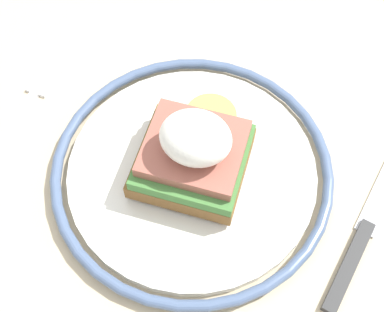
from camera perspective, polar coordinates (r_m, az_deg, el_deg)
name	(u,v)px	position (r m, az deg, el deg)	size (l,w,h in m)	color
dining_table	(204,219)	(0.62, 1.27, -6.68)	(0.93, 0.69, 0.73)	#C6B28E
plate	(192,171)	(0.49, 0.00, -1.59)	(0.26, 0.26, 0.02)	silver
sandwich	(194,152)	(0.45, 0.19, 0.46)	(0.09, 0.13, 0.08)	brown
fork	(18,119)	(0.55, -18.10, 3.74)	(0.03, 0.16, 0.00)	silver
knife	(363,234)	(0.49, 17.82, -7.88)	(0.06, 0.18, 0.01)	#2D2D2D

